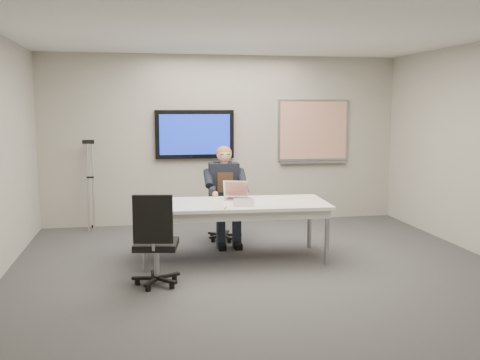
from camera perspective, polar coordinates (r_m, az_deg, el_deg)
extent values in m
cube|color=#3C3C3F|center=(6.34, 2.64, -10.09)|extent=(6.00, 6.00, 0.02)
cube|color=white|center=(6.10, 2.81, 15.84)|extent=(6.00, 6.00, 0.02)
cube|color=#A5A095|center=(9.00, -1.70, 4.30)|extent=(6.00, 0.02, 2.80)
cube|color=#A5A095|center=(3.24, 15.04, -2.17)|extent=(6.00, 0.02, 2.80)
cube|color=white|center=(6.84, -0.68, -2.57)|extent=(2.44, 1.11, 0.04)
cube|color=silver|center=(6.85, -0.68, -3.22)|extent=(2.33, 1.01, 0.10)
cylinder|color=#93969B|center=(6.46, -10.13, -6.64)|extent=(0.06, 0.06, 0.70)
cylinder|color=#93969B|center=(6.74, 9.27, -6.02)|extent=(0.06, 0.06, 0.70)
cylinder|color=#93969B|center=(7.28, -9.86, -5.01)|extent=(0.06, 0.06, 0.70)
cylinder|color=#93969B|center=(7.53, 7.41, -4.53)|extent=(0.06, 0.06, 0.70)
cube|color=black|center=(8.88, -4.85, 4.88)|extent=(1.30, 0.08, 0.80)
cube|color=#0D1F91|center=(8.83, -4.82, 4.86)|extent=(1.16, 0.01, 0.66)
cube|color=#93969B|center=(9.33, 7.81, 5.28)|extent=(1.25, 0.04, 1.05)
cube|color=silver|center=(9.31, 7.85, 5.27)|extent=(1.18, 0.01, 0.98)
cube|color=#93969B|center=(9.34, 7.81, 1.90)|extent=(1.18, 0.05, 0.04)
cylinder|color=#93969B|center=(7.90, -1.75, -4.51)|extent=(0.06, 0.06, 0.34)
cube|color=black|center=(7.86, -1.75, -3.30)|extent=(0.47, 0.47, 0.07)
cube|color=black|center=(8.01, -1.88, -0.83)|extent=(0.40, 0.08, 0.49)
cylinder|color=#93969B|center=(6.00, -8.87, -8.45)|extent=(0.06, 0.06, 0.36)
cube|color=black|center=(5.95, -8.91, -6.80)|extent=(0.53, 0.53, 0.07)
cube|color=black|center=(5.67, -9.28, -4.15)|extent=(0.42, 0.12, 0.52)
cube|color=black|center=(7.77, -1.73, -0.35)|extent=(0.43, 0.25, 0.59)
cube|color=#3D2718|center=(7.64, -1.59, -0.25)|extent=(0.22, 0.03, 0.29)
sphere|color=tan|center=(7.69, -1.71, 2.71)|extent=(0.21, 0.21, 0.21)
ellipsoid|color=brown|center=(7.70, -1.73, 2.95)|extent=(0.22, 0.22, 0.19)
cube|color=#B4B4B6|center=(7.01, -0.22, -2.06)|extent=(0.39, 0.33, 0.02)
cube|color=black|center=(7.00, -0.20, -2.00)|extent=(0.32, 0.25, 0.00)
cube|color=#B4B4B6|center=(7.14, -0.44, -0.93)|extent=(0.34, 0.19, 0.22)
cube|color=red|center=(7.13, -0.43, -0.92)|extent=(0.30, 0.16, 0.18)
cylinder|color=black|center=(6.44, -1.55, -2.99)|extent=(0.05, 0.12, 0.01)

